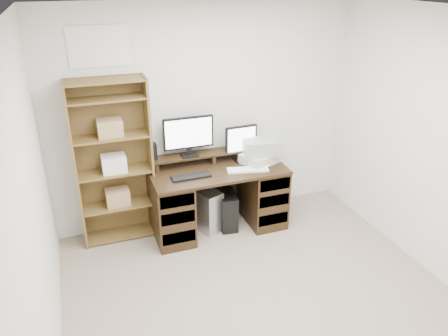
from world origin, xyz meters
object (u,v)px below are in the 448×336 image
printer (261,158)px  bookshelf (113,161)px  desk (218,197)px  monitor_wide (188,134)px  tower_silver (203,208)px  tower_black (227,209)px  monitor_small (241,142)px

printer → bookshelf: bearing=149.7°
desk → monitor_wide: (-0.27, 0.20, 0.73)m
tower_silver → tower_black: size_ratio=1.10×
monitor_wide → printer: size_ratio=1.34×
tower_black → monitor_wide: bearing=159.6°
monitor_wide → monitor_small: (0.60, -0.06, -0.14)m
monitor_small → desk: bearing=-159.3°
tower_silver → bookshelf: bookshelf is taller
desk → monitor_wide: monitor_wide is taller
desk → printer: 0.67m
tower_black → tower_silver: bearing=173.4°
desk → tower_black: (0.11, 0.01, -0.17)m
monitor_small → tower_black: bearing=-151.0°
printer → bookshelf: size_ratio=0.23×
monitor_wide → printer: bearing=-13.3°
printer → bookshelf: bookshelf is taller
desk → tower_silver: desk is taller
desk → bookshelf: 1.23m
monitor_wide → bookshelf: 0.85m
desk → monitor_small: (0.34, 0.14, 0.59)m
printer → tower_black: (-0.41, -0.00, -0.59)m
monitor_wide → bookshelf: size_ratio=0.31×
tower_silver → tower_black: tower_silver is taller
monitor_small → tower_black: (-0.23, -0.14, -0.76)m
monitor_wide → tower_black: 1.00m
tower_silver → bookshelf: 1.16m
printer → tower_silver: size_ratio=0.85×
tower_black → bookshelf: 1.41m
printer → tower_silver: printer is taller
monitor_wide → monitor_small: bearing=-5.0°
monitor_small → printer: bearing=-38.4°
printer → tower_silver: 0.88m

